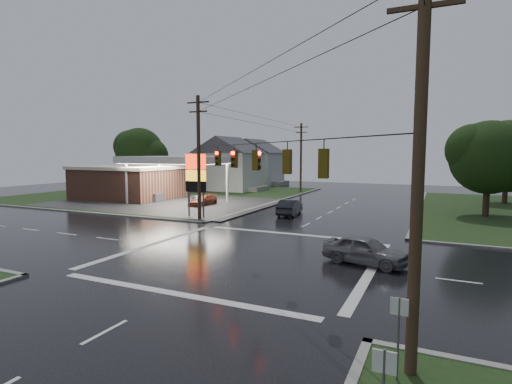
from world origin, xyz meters
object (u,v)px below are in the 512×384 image
at_px(utility_pole_se, 419,163).
at_px(car_north, 290,207).
at_px(utility_pole_nw, 199,156).
at_px(tree_ne_near, 490,158).
at_px(car_crossing, 365,250).
at_px(house_near, 229,163).
at_px(tree_nw_behind, 140,152).
at_px(car_pump, 203,201).
at_px(house_far, 255,161).
at_px(tree_ne_far, 509,151).
at_px(pylon_sign, 196,174).
at_px(utility_pole_n, 301,156).
at_px(gas_station, 137,180).

relative_size(utility_pole_se, car_north, 2.40).
distance_m(utility_pole_nw, utility_pole_se, 26.87).
bearing_deg(tree_ne_near, car_crossing, -110.06).
height_order(house_near, car_crossing, house_near).
xyz_separation_m(tree_nw_behind, car_pump, (19.55, -12.42, -5.56)).
bearing_deg(house_near, house_far, 94.76).
bearing_deg(car_north, car_crossing, 117.41).
bearing_deg(utility_pole_se, tree_ne_far, 80.02).
relative_size(pylon_sign, utility_pole_nw, 0.55).
height_order(utility_pole_se, car_crossing, utility_pole_se).
bearing_deg(car_pump, tree_nw_behind, 149.76).
xyz_separation_m(pylon_sign, tree_ne_far, (27.65, 23.49, 2.17)).
xyz_separation_m(pylon_sign, utility_pole_nw, (1.00, -1.00, 1.71)).
xyz_separation_m(utility_pole_n, car_pump, (-4.79, -20.42, -4.85)).
bearing_deg(car_pump, gas_station, 171.62).
height_order(utility_pole_n, tree_ne_far, utility_pole_n).
bearing_deg(car_north, house_near, -55.06).
xyz_separation_m(utility_pole_se, car_pump, (-23.79, 27.08, -5.10)).
bearing_deg(tree_nw_behind, house_far, 56.56).
bearing_deg(car_pump, pylon_sign, -59.66).
bearing_deg(house_far, gas_station, -97.50).
xyz_separation_m(pylon_sign, car_crossing, (17.00, -9.42, -3.23)).
bearing_deg(house_far, car_north, -59.85).
bearing_deg(car_crossing, utility_pole_nw, 75.14).
bearing_deg(car_crossing, house_far, 44.13).
bearing_deg(utility_pole_n, house_far, 141.23).
xyz_separation_m(utility_pole_se, tree_ne_far, (7.65, 43.49, 0.46)).
bearing_deg(car_crossing, car_north, 46.47).
relative_size(pylon_sign, house_near, 0.54).
relative_size(gas_station, car_north, 5.72).
relative_size(house_far, car_crossing, 2.42).
xyz_separation_m(house_near, tree_ne_far, (38.10, -2.01, 1.77)).
xyz_separation_m(tree_nw_behind, tree_ne_near, (47.98, -8.00, -0.62)).
bearing_deg(tree_nw_behind, tree_ne_far, 4.49).
xyz_separation_m(gas_station, car_crossing, (32.18, -18.62, -1.77)).
xyz_separation_m(utility_pole_n, car_crossing, (16.00, -36.92, -4.69)).
height_order(utility_pole_se, house_near, utility_pole_se).
xyz_separation_m(pylon_sign, utility_pole_se, (20.00, -20.00, 1.71)).
relative_size(tree_ne_far, car_pump, 2.30).
relative_size(pylon_sign, house_far, 0.54).
relative_size(utility_pole_nw, house_near, 1.00).
bearing_deg(gas_station, house_near, 73.83).
distance_m(house_near, house_far, 12.04).
bearing_deg(tree_ne_near, car_pump, -171.17).
distance_m(gas_station, pylon_sign, 17.81).
xyz_separation_m(utility_pole_n, car_north, (6.42, -22.49, -4.71)).
bearing_deg(car_pump, house_near, 112.06).
height_order(pylon_sign, utility_pole_n, utility_pole_n).
xyz_separation_m(gas_station, utility_pole_nw, (16.18, -10.20, 3.17)).
height_order(tree_nw_behind, car_north, tree_nw_behind).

